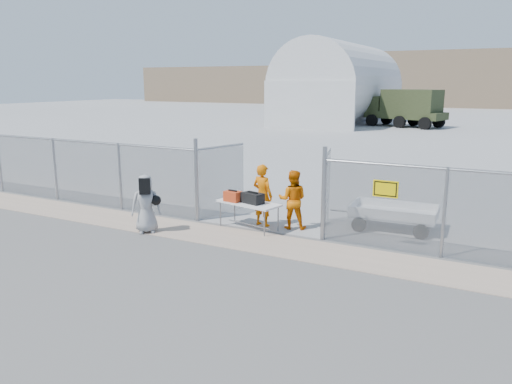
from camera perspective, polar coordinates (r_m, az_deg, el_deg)
The scene contains 13 objects.
ground at distance 12.60m, azimuth -4.23°, elevation -6.64°, with size 160.00×160.00×0.00m, color #545151.
tarmac_inside at distance 52.64m, azimuth 20.74°, elevation 7.23°, with size 160.00×80.00×0.01m, color #999999.
dirt_strip at distance 13.42m, azimuth -1.98°, elevation -5.39°, with size 44.00×1.60×0.01m, color tan.
chain_link_fence at distance 13.98m, azimuth 0.00°, elevation 0.00°, with size 40.00×0.20×2.20m, color gray, non-canonical shape.
quonset_hangar at distance 52.69m, azimuth 9.72°, elevation 12.21°, with size 9.00×18.00×8.00m, color silver, non-canonical shape.
folding_table at distance 14.24m, azimuth -0.84°, elevation -2.70°, with size 1.84×0.77×0.78m, color white, non-canonical shape.
orange_bag at distance 14.23m, azimuth -2.67°, elevation -0.49°, with size 0.47×0.31×0.29m, color red.
black_duffel at distance 13.99m, azimuth -0.38°, elevation -0.70°, with size 0.61×0.36×0.29m, color black.
security_worker_left at distance 14.42m, azimuth 0.75°, elevation -0.38°, with size 0.67×0.44×1.82m, color #DA6403.
security_worker_right at distance 14.20m, azimuth 4.20°, elevation -0.87°, with size 0.83×0.64×1.70m, color #DA6403.
visitor at distance 14.13m, azimuth -12.48°, elevation -1.34°, with size 0.80×0.52×1.63m, color gray.
utility_trailer at distance 14.76m, azimuth 15.45°, elevation -2.70°, with size 3.06×1.58×0.74m, color white, non-canonical shape.
military_truck at distance 48.59m, azimuth 16.72°, elevation 9.15°, with size 7.16×2.64×3.41m, color #323C1F, non-canonical shape.
Camera 1 is at (6.31, -10.10, 4.13)m, focal length 35.00 mm.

